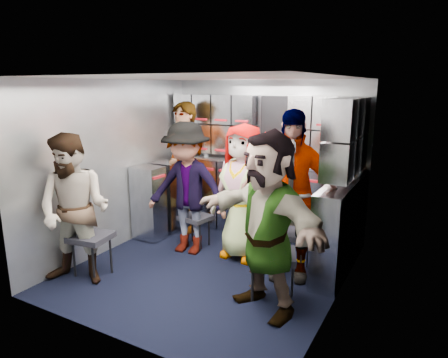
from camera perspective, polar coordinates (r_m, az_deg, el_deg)
The scene contains 29 objects.
floor at distance 4.66m, azimuth -1.78°, elevation -12.56°, with size 3.00×3.00×0.00m, color black.
wall_back at distance 5.62m, azimuth 6.00°, elevation 3.16°, with size 2.80×0.04×2.10m, color gray.
wall_left at distance 5.15m, azimuth -15.38°, elevation 1.84°, with size 0.04×3.00×2.10m, color gray.
wall_right at distance 3.80m, azimuth 16.57°, elevation -2.19°, with size 0.04×3.00×2.10m, color gray.
ceiling at distance 4.19m, azimuth -1.99°, elevation 14.24°, with size 2.80×3.00×0.02m, color silver.
cart_bank_back at distance 5.56m, azimuth 5.01°, elevation -2.81°, with size 2.68×0.38×0.99m, color #91959F.
cart_bank_left at distance 5.55m, azimuth -9.45°, elevation -2.96°, with size 0.38×0.76×0.99m, color #91959F.
counter at distance 5.44m, azimuth 5.12°, elevation 2.47°, with size 2.68×0.42×0.03m, color #B8BABF.
locker_bank_back at distance 5.42m, azimuth 5.48°, elevation 7.51°, with size 2.68×0.28×0.82m, color #91959F.
locker_bank_right at distance 4.42m, azimuth 17.06°, elevation 5.70°, with size 0.28×1.00×0.82m, color #91959F.
right_cabinet at distance 4.56m, azimuth 15.95°, elevation -6.86°, with size 0.28×1.20×1.00m, color #91959F.
coffee_niche at distance 5.41m, azimuth 7.49°, elevation 7.23°, with size 0.46×0.16×0.84m, color black, non-canonical shape.
red_latch_strip at distance 5.28m, azimuth 4.21°, elevation 0.68°, with size 2.60×0.02×0.03m, color maroon.
jump_seat_near_left at distance 4.57m, azimuth -18.45°, elevation -8.14°, with size 0.45×0.43×0.47m.
jump_seat_mid_left at distance 5.11m, azimuth -4.06°, elevation -5.74°, with size 0.40×0.38×0.41m.
jump_seat_center at distance 4.97m, azimuth 3.59°, elevation -6.29°, with size 0.40×0.39×0.41m.
jump_seat_mid_right at distance 4.54m, azimuth 9.84°, elevation -8.00°, with size 0.44×0.42×0.45m.
jump_seat_near_right at distance 3.88m, azimuth 7.05°, elevation -11.09°, with size 0.53×0.52×0.49m.
attendant_standing at distance 5.59m, azimuth -5.73°, elevation 1.62°, with size 0.66×0.43×1.82m, color black.
attendant_arc_a at distance 4.34m, azimuth -20.55°, elevation -4.22°, with size 0.77×0.60×1.57m, color black.
attendant_arc_b at distance 4.84m, azimuth -5.31°, elevation -1.39°, with size 1.04×0.60×1.61m, color black.
attendant_arc_c at distance 4.69m, azimuth 2.72°, elevation -1.89°, with size 0.79×0.51×1.61m, color black.
attendant_arc_d at distance 4.22m, azimuth 9.30°, elevation -2.38°, with size 1.06×0.44×1.80m, color black.
attendant_arc_e at distance 3.57m, azimuth 6.14°, elevation -6.28°, with size 1.55×0.49×1.67m, color black.
bottle_left at distance 5.75m, azimuth -2.60°, elevation 4.54°, with size 0.06×0.06×0.26m, color white.
bottle_mid at distance 5.51m, azimuth 1.74°, elevation 4.05°, with size 0.07×0.07×0.23m, color white.
bottle_right at distance 5.22m, azimuth 8.91°, elevation 3.48°, with size 0.07×0.07×0.25m, color white.
cup_left at distance 5.94m, azimuth -5.50°, elevation 4.04°, with size 0.08×0.08×0.11m, color beige.
cup_right at distance 5.07m, azimuth 14.55°, elevation 1.99°, with size 0.07×0.07×0.09m, color beige.
Camera 1 is at (2.15, -3.60, 2.02)m, focal length 32.00 mm.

